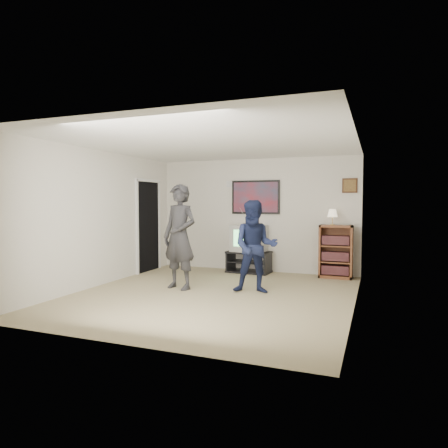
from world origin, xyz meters
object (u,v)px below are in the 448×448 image
Objects in this scene: bookshelf at (336,252)px; person_tall at (180,237)px; person_short at (255,247)px; crt_television at (249,238)px; media_stand at (249,262)px.

person_tall is at bearing -140.46° from bookshelf.
person_short is at bearing -121.47° from bookshelf.
media_stand is at bearing 7.32° from crt_television.
person_tall is at bearing 174.32° from person_short.
person_tall reaches higher than media_stand.
media_stand is at bearing -178.44° from bookshelf.
crt_television is 0.36× the size of person_tall.
media_stand is at bearing 85.11° from person_tall.
person_short is (0.69, -1.83, 0.04)m from crt_television.
bookshelf is 0.68× the size of person_short.
person_short reaches higher than bookshelf.
person_tall is 1.18× the size of person_short.
crt_television is at bearing 97.32° from person_short.
bookshelf is (1.84, 0.05, 0.30)m from media_stand.
media_stand is 1.86m from bookshelf.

